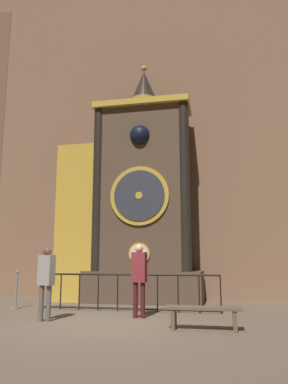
# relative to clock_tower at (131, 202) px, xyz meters

# --- Properties ---
(ground_plane) EXTENTS (28.00, 28.00, 0.00)m
(ground_plane) POSITION_rel_clock_tower_xyz_m (0.45, -4.36, -3.29)
(ground_plane) COLOR brown
(cathedral_back_wall) EXTENTS (24.00, 0.32, 13.46)m
(cathedral_back_wall) POSITION_rel_clock_tower_xyz_m (0.36, 1.20, 3.43)
(cathedral_back_wall) COLOR #846047
(cathedral_back_wall) RESTS_ON ground_plane
(clock_tower) EXTENTS (4.84, 1.79, 8.27)m
(clock_tower) POSITION_rel_clock_tower_xyz_m (0.00, 0.00, 0.00)
(clock_tower) COLOR brown
(clock_tower) RESTS_ON ground_plane
(railing_fence) EXTENTS (4.97, 0.05, 0.98)m
(railing_fence) POSITION_rel_clock_tower_xyz_m (0.45, -2.14, -2.74)
(railing_fence) COLOR black
(railing_fence) RESTS_ON ground_plane
(visitor_near) EXTENTS (0.38, 0.29, 1.64)m
(visitor_near) POSITION_rel_clock_tower_xyz_m (-0.96, -4.13, -2.31)
(visitor_near) COLOR #58554F
(visitor_near) RESTS_ON ground_plane
(visitor_far) EXTENTS (0.35, 0.24, 1.72)m
(visitor_far) POSITION_rel_clock_tower_xyz_m (1.02, -3.24, -2.25)
(visitor_far) COLOR #461518
(visitor_far) RESTS_ON ground_plane
(stanchion_post) EXTENTS (0.28, 0.28, 1.05)m
(stanchion_post) POSITION_rel_clock_tower_xyz_m (-2.76, -2.26, -2.95)
(stanchion_post) COLOR gray
(stanchion_post) RESTS_ON ground_plane
(visitor_bench) EXTENTS (1.49, 0.40, 0.44)m
(visitor_bench) POSITION_rel_clock_tower_xyz_m (2.60, -4.48, -2.97)
(visitor_bench) COLOR brown
(visitor_bench) RESTS_ON ground_plane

